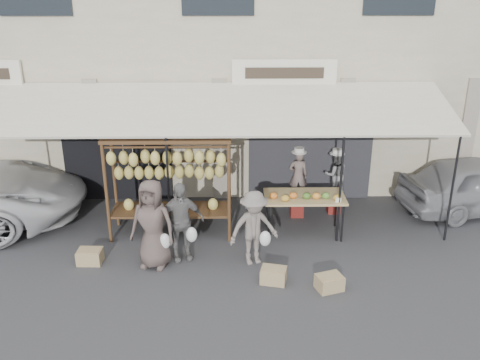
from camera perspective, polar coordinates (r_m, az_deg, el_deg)
The scene contains 15 objects.
ground_plane at distance 10.38m, azimuth -2.44°, elevation -9.59°, with size 90.00×90.00×0.00m, color #2D2D30.
shophouse at distance 15.46m, azimuth -2.03°, elevation 15.26°, with size 24.00×6.15×7.30m.
awning at distance 11.50m, azimuth -2.31°, elevation 7.52°, with size 10.00×2.35×2.92m.
banana_rack at distance 11.14m, azimuth -7.63°, elevation 1.47°, with size 2.60×0.90×2.24m.
produce_table at distance 11.36m, azimuth 6.91°, elevation -1.88°, with size 1.70×0.90×1.04m.
vendor_left at distance 12.18m, azimuth 6.22°, elevation 0.48°, with size 0.43×0.28×1.18m, color #6D5C57.
vendor_right at distance 12.50m, azimuth 10.17°, elevation 0.56°, with size 0.53×0.41×1.09m, color gray.
customer_left at distance 10.25m, azimuth -9.32°, elevation -4.68°, with size 0.87×0.56×1.77m, color #524540.
customer_mid at distance 10.45m, azimuth -6.42°, elevation -4.44°, with size 0.95×0.39×1.61m, color slate.
customer_right at distance 10.27m, azimuth 1.47°, elevation -5.14°, with size 0.97×0.56×1.51m, color slate.
stool_left at distance 12.49m, azimuth 6.07°, elevation -2.93°, with size 0.29×0.29×0.41m, color maroon.
stool_right at distance 12.78m, azimuth 9.95°, elevation -2.57°, with size 0.29×0.29×0.40m, color maroon.
crate_near_a at distance 9.98m, azimuth 3.59°, elevation -10.11°, with size 0.46×0.35×0.27m, color tan.
crate_near_b at distance 9.89m, azimuth 9.51°, elevation -10.73°, with size 0.46×0.35×0.27m, color tan.
crate_far at distance 10.95m, azimuth -15.71°, elevation -7.85°, with size 0.47×0.35×0.28m, color tan.
Camera 1 is at (0.31, -8.86, 5.41)m, focal length 40.00 mm.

